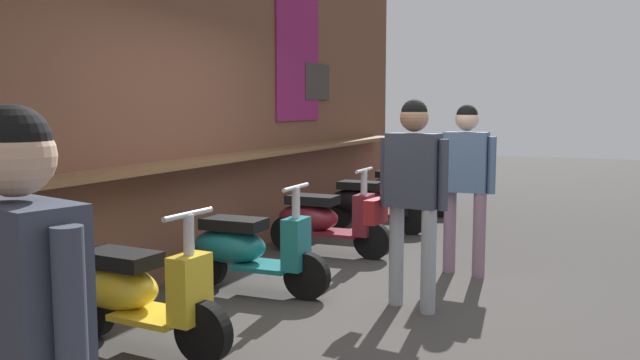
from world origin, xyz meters
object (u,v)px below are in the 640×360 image
object	(u,v)px
scooter_yellow	(134,291)
scooter_maroon	(322,219)
shopper_passing	(466,171)
shopper_with_handbag	(411,183)
shopper_browsing	(20,340)
scooter_red	(403,189)
scooter_black	(368,202)
scooter_teal	(246,248)

from	to	relation	value
scooter_yellow	scooter_maroon	distance (m)	3.11
shopper_passing	scooter_yellow	bearing A→B (deg)	-28.35
scooter_yellow	shopper_with_handbag	size ratio (longest dim) A/B	0.84
scooter_maroon	shopper_browsing	xyz separation A→B (m)	(-5.28, -1.45, 0.60)
scooter_maroon	scooter_red	distance (m)	2.97
scooter_black	scooter_red	distance (m)	1.50
shopper_passing	scooter_teal	bearing A→B (deg)	-48.12
scooter_yellow	scooter_maroon	xyz separation A→B (m)	(3.11, 0.00, 0.00)
scooter_maroon	shopper_with_handbag	xyz separation A→B (m)	(-1.50, -1.44, 0.64)
scooter_red	shopper_browsing	bearing A→B (deg)	-79.77
scooter_teal	shopper_passing	bearing A→B (deg)	39.62
scooter_black	scooter_teal	bearing A→B (deg)	-92.66
scooter_teal	scooter_maroon	distance (m)	1.63
scooter_teal	scooter_black	world-z (taller)	same
shopper_browsing	shopper_passing	xyz separation A→B (m)	(5.04, -0.16, 0.02)
scooter_black	shopper_with_handbag	size ratio (longest dim) A/B	0.84
scooter_teal	shopper_with_handbag	xyz separation A→B (m)	(0.13, -1.44, 0.64)
scooter_black	scooter_red	world-z (taller)	same
scooter_red	shopper_browsing	xyz separation A→B (m)	(-8.25, -1.45, 0.60)
scooter_teal	shopper_with_handbag	distance (m)	1.58
scooter_yellow	scooter_red	size ratio (longest dim) A/B	1.00
scooter_teal	shopper_passing	distance (m)	2.22
shopper_passing	shopper_with_handbag	bearing A→B (deg)	-6.46
scooter_teal	scooter_maroon	bearing A→B (deg)	88.59
scooter_black	shopper_with_handbag	world-z (taller)	shopper_with_handbag
scooter_teal	scooter_red	size ratio (longest dim) A/B	1.00
scooter_yellow	scooter_black	xyz separation A→B (m)	(4.58, 0.00, 0.00)
scooter_red	shopper_passing	size ratio (longest dim) A/B	0.85
scooter_teal	shopper_browsing	distance (m)	3.97
shopper_with_handbag	shopper_passing	world-z (taller)	shopper_with_handbag
shopper_with_handbag	shopper_browsing	size ratio (longest dim) A/B	1.03
scooter_red	shopper_with_handbag	world-z (taller)	shopper_with_handbag
scooter_red	shopper_browsing	size ratio (longest dim) A/B	0.86
scooter_teal	scooter_black	size ratio (longest dim) A/B	1.00
shopper_with_handbag	shopper_browsing	distance (m)	3.77
scooter_black	shopper_browsing	xyz separation A→B (m)	(-6.75, -1.45, 0.60)
shopper_passing	scooter_red	bearing A→B (deg)	-152.53
scooter_teal	scooter_maroon	world-z (taller)	same
scooter_maroon	shopper_passing	xyz separation A→B (m)	(-0.24, -1.61, 0.62)
shopper_with_handbag	shopper_passing	xyz separation A→B (m)	(1.27, -0.16, -0.02)
scooter_black	scooter_maroon	bearing A→B (deg)	-92.66
scooter_teal	scooter_maroon	xyz separation A→B (m)	(1.63, 0.00, 0.00)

